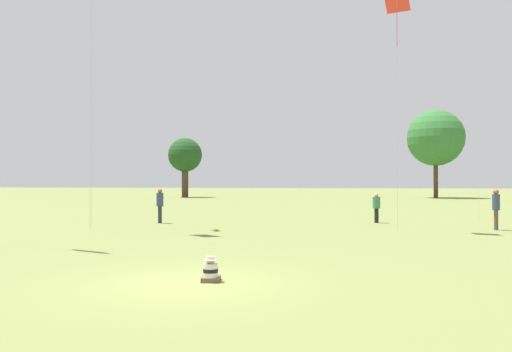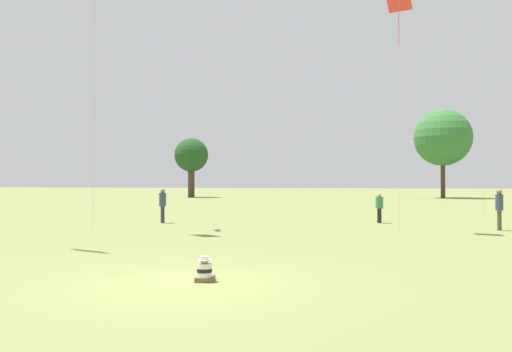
% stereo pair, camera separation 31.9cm
% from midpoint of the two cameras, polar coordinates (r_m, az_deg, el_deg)
% --- Properties ---
extents(ground_plane, '(300.00, 300.00, 0.00)m').
position_cam_midpoint_polar(ground_plane, '(11.13, -7.49, -12.01)').
color(ground_plane, olive).
extents(seated_toddler, '(0.46, 0.54, 0.57)m').
position_cam_midpoint_polar(seated_toddler, '(11.18, -5.06, -10.77)').
color(seated_toddler, brown).
rests_on(seated_toddler, ground).
extents(person_standing_0, '(0.51, 0.51, 1.81)m').
position_cam_midpoint_polar(person_standing_0, '(26.70, -10.29, -3.00)').
color(person_standing_0, '#282D42').
rests_on(person_standing_0, ground).
extents(person_standing_1, '(0.50, 0.50, 1.58)m').
position_cam_midpoint_polar(person_standing_1, '(27.11, 14.25, -3.29)').
color(person_standing_1, black).
rests_on(person_standing_1, ground).
extents(person_standing_2, '(0.46, 0.46, 1.84)m').
position_cam_midpoint_polar(person_standing_2, '(24.88, 26.38, -3.03)').
color(person_standing_2, brown).
rests_on(person_standing_2, ground).
extents(kite_5, '(1.21, 1.03, 10.51)m').
position_cam_midpoint_polar(kite_5, '(23.92, 16.39, 18.00)').
color(kite_5, red).
rests_on(kite_5, ground).
extents(distant_tree_0, '(7.42, 7.42, 11.65)m').
position_cam_midpoint_polar(distant_tree_0, '(70.13, 20.69, 4.11)').
color(distant_tree_0, '#473323').
rests_on(distant_tree_0, ground).
extents(distant_tree_1, '(4.64, 4.64, 8.15)m').
position_cam_midpoint_polar(distant_tree_1, '(69.15, -7.28, 2.30)').
color(distant_tree_1, '#473323').
rests_on(distant_tree_1, ground).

